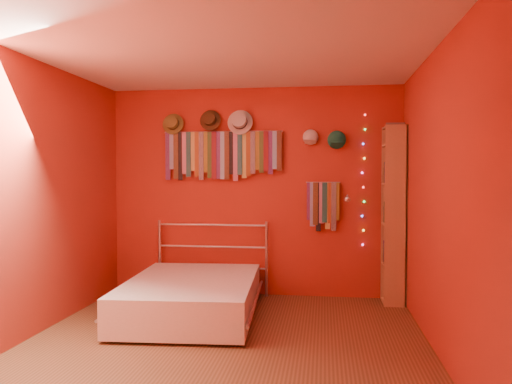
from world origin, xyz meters
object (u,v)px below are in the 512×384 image
at_px(tie_rack, 222,153).
at_px(reading_lamp, 347,199).
at_px(bookshelf, 397,214).
at_px(bed, 192,296).

relative_size(tie_rack, reading_lamp, 4.60).
xyz_separation_m(reading_lamp, bookshelf, (0.56, 0.02, -0.16)).
height_order(tie_rack, bed, tie_rack).
height_order(reading_lamp, bookshelf, bookshelf).
bearing_deg(tie_rack, bookshelf, -4.33).
bearing_deg(reading_lamp, tie_rack, 173.20).
bearing_deg(bed, reading_lamp, 23.16).
height_order(tie_rack, bookshelf, bookshelf).
xyz_separation_m(tie_rack, reading_lamp, (1.49, -0.18, -0.54)).
xyz_separation_m(reading_lamp, bed, (-1.60, -0.80, -0.97)).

